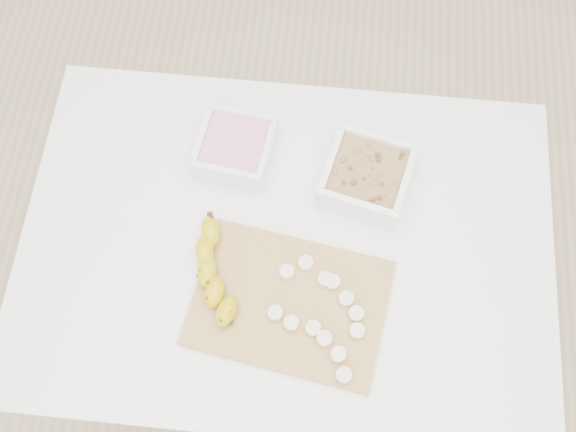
# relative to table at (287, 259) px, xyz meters

# --- Properties ---
(ground) EXTENTS (3.50, 3.50, 0.00)m
(ground) POSITION_rel_table_xyz_m (0.00, 0.00, -0.65)
(ground) COLOR #C6AD89
(ground) RESTS_ON ground
(table) EXTENTS (1.00, 0.70, 0.75)m
(table) POSITION_rel_table_xyz_m (0.00, 0.00, 0.00)
(table) COLOR white
(table) RESTS_ON ground
(bowl_yogurt) EXTENTS (0.16, 0.16, 0.06)m
(bowl_yogurt) POSITION_rel_table_xyz_m (-0.12, 0.17, 0.13)
(bowl_yogurt) COLOR white
(bowl_yogurt) RESTS_ON table
(bowl_granola) EXTENTS (0.19, 0.19, 0.07)m
(bowl_granola) POSITION_rel_table_xyz_m (0.14, 0.13, 0.13)
(bowl_granola) COLOR white
(bowl_granola) RESTS_ON table
(cutting_board) EXTENTS (0.38, 0.29, 0.01)m
(cutting_board) POSITION_rel_table_xyz_m (0.02, -0.12, 0.10)
(cutting_board) COLOR #A78742
(cutting_board) RESTS_ON table
(banana) EXTENTS (0.08, 0.21, 0.03)m
(banana) POSITION_rel_table_xyz_m (-0.12, -0.08, 0.13)
(banana) COLOR #C9AB09
(banana) RESTS_ON cutting_board
(banana_slices) EXTENTS (0.17, 0.22, 0.02)m
(banana_slices) POSITION_rel_table_xyz_m (0.08, -0.13, 0.12)
(banana_slices) COLOR #F8E5BE
(banana_slices) RESTS_ON cutting_board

